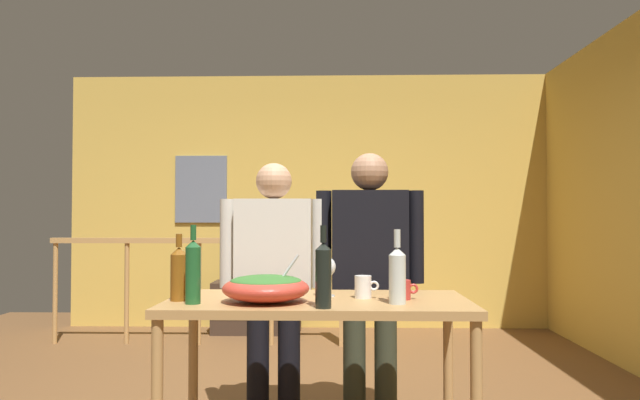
{
  "coord_description": "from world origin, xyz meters",
  "views": [
    {
      "loc": [
        0.31,
        -3.69,
        1.2
      ],
      "look_at": [
        0.22,
        -0.52,
        1.29
      ],
      "focal_mm": 33.91,
      "sensor_mm": 36.0,
      "label": 1
    }
  ],
  "objects_px": {
    "flat_screen_tv": "(257,259)",
    "person_standing_left": "(274,270)",
    "mug_white": "(363,287)",
    "framed_picture": "(201,189)",
    "salad_bowl": "(266,287)",
    "wine_bottle_amber": "(179,273)",
    "tv_console": "(257,307)",
    "wine_bottle_dark": "(323,274)",
    "mug_red": "(401,290)",
    "wine_bottle_clear": "(397,274)",
    "person_standing_right": "(370,263)",
    "serving_table": "(318,317)",
    "wine_glass": "(327,268)",
    "stair_railing": "(250,274)",
    "wine_bottle_green": "(193,271)"
  },
  "relations": [
    {
      "from": "flat_screen_tv",
      "to": "person_standing_left",
      "type": "distance_m",
      "value": 2.78
    },
    {
      "from": "mug_white",
      "to": "framed_picture",
      "type": "bearing_deg",
      "value": 113.61
    },
    {
      "from": "salad_bowl",
      "to": "wine_bottle_amber",
      "type": "distance_m",
      "value": 0.41
    },
    {
      "from": "tv_console",
      "to": "wine_bottle_dark",
      "type": "xyz_separation_m",
      "value": [
        0.78,
        -3.71,
        0.7
      ]
    },
    {
      "from": "mug_red",
      "to": "wine_bottle_amber",
      "type": "bearing_deg",
      "value": -175.69
    },
    {
      "from": "wine_bottle_clear",
      "to": "person_standing_right",
      "type": "height_order",
      "value": "person_standing_right"
    },
    {
      "from": "serving_table",
      "to": "wine_glass",
      "type": "relative_size",
      "value": 7.38
    },
    {
      "from": "serving_table",
      "to": "flat_screen_tv",
      "type": "bearing_deg",
      "value": 102.35
    },
    {
      "from": "stair_railing",
      "to": "flat_screen_tv",
      "type": "xyz_separation_m",
      "value": [
        -0.02,
        0.57,
        0.1
      ]
    },
    {
      "from": "serving_table",
      "to": "wine_glass",
      "type": "xyz_separation_m",
      "value": [
        0.04,
        0.09,
        0.22
      ]
    },
    {
      "from": "person_standing_left",
      "to": "framed_picture",
      "type": "bearing_deg",
      "value": -70.74
    },
    {
      "from": "mug_white",
      "to": "person_standing_left",
      "type": "bearing_deg",
      "value": 127.87
    },
    {
      "from": "wine_glass",
      "to": "wine_bottle_green",
      "type": "height_order",
      "value": "wine_bottle_green"
    },
    {
      "from": "flat_screen_tv",
      "to": "wine_glass",
      "type": "distance_m",
      "value": 3.4
    },
    {
      "from": "flat_screen_tv",
      "to": "mug_white",
      "type": "xyz_separation_m",
      "value": [
        0.96,
        -3.37,
        0.11
      ]
    },
    {
      "from": "wine_glass",
      "to": "wine_bottle_clear",
      "type": "xyz_separation_m",
      "value": [
        0.32,
        -0.24,
        -0.0
      ]
    },
    {
      "from": "tv_console",
      "to": "wine_glass",
      "type": "distance_m",
      "value": 3.5
    },
    {
      "from": "stair_railing",
      "to": "person_standing_left",
      "type": "relative_size",
      "value": 1.87
    },
    {
      "from": "mug_red",
      "to": "person_standing_left",
      "type": "bearing_deg",
      "value": 135.06
    },
    {
      "from": "wine_bottle_dark",
      "to": "wine_bottle_amber",
      "type": "height_order",
      "value": "wine_bottle_dark"
    },
    {
      "from": "flat_screen_tv",
      "to": "salad_bowl",
      "type": "bearing_deg",
      "value": -81.7
    },
    {
      "from": "stair_railing",
      "to": "salad_bowl",
      "type": "distance_m",
      "value": 2.99
    },
    {
      "from": "wine_bottle_amber",
      "to": "mug_white",
      "type": "height_order",
      "value": "wine_bottle_amber"
    },
    {
      "from": "serving_table",
      "to": "mug_red",
      "type": "xyz_separation_m",
      "value": [
        0.39,
        -0.0,
        0.13
      ]
    },
    {
      "from": "wine_bottle_dark",
      "to": "wine_bottle_green",
      "type": "relative_size",
      "value": 1.0
    },
    {
      "from": "flat_screen_tv",
      "to": "wine_bottle_green",
      "type": "xyz_separation_m",
      "value": [
        0.2,
        -3.57,
        0.2
      ]
    },
    {
      "from": "framed_picture",
      "to": "flat_screen_tv",
      "type": "height_order",
      "value": "framed_picture"
    },
    {
      "from": "wine_glass",
      "to": "wine_bottle_clear",
      "type": "distance_m",
      "value": 0.4
    },
    {
      "from": "salad_bowl",
      "to": "wine_glass",
      "type": "distance_m",
      "value": 0.34
    },
    {
      "from": "stair_railing",
      "to": "salad_bowl",
      "type": "xyz_separation_m",
      "value": [
        0.49,
        -2.94,
        0.23
      ]
    },
    {
      "from": "serving_table",
      "to": "wine_bottle_green",
      "type": "xyz_separation_m",
      "value": [
        -0.55,
        -0.17,
        0.23
      ]
    },
    {
      "from": "wine_bottle_amber",
      "to": "mug_red",
      "type": "height_order",
      "value": "wine_bottle_amber"
    },
    {
      "from": "tv_console",
      "to": "wine_bottle_amber",
      "type": "distance_m",
      "value": 3.58
    },
    {
      "from": "salad_bowl",
      "to": "framed_picture",
      "type": "bearing_deg",
      "value": 106.93
    },
    {
      "from": "flat_screen_tv",
      "to": "person_standing_right",
      "type": "height_order",
      "value": "person_standing_right"
    },
    {
      "from": "framed_picture",
      "to": "serving_table",
      "type": "xyz_separation_m",
      "value": [
        1.4,
        -3.72,
        -0.77
      ]
    },
    {
      "from": "mug_white",
      "to": "mug_red",
      "type": "bearing_deg",
      "value": -10.76
    },
    {
      "from": "salad_bowl",
      "to": "wine_bottle_clear",
      "type": "distance_m",
      "value": 0.59
    },
    {
      "from": "framed_picture",
      "to": "mug_white",
      "type": "distance_m",
      "value": 4.07
    },
    {
      "from": "serving_table",
      "to": "wine_bottle_amber",
      "type": "relative_size",
      "value": 4.58
    },
    {
      "from": "framed_picture",
      "to": "person_standing_left",
      "type": "bearing_deg",
      "value": -69.88
    },
    {
      "from": "wine_glass",
      "to": "person_standing_right",
      "type": "height_order",
      "value": "person_standing_right"
    },
    {
      "from": "wine_bottle_amber",
      "to": "wine_glass",
      "type": "bearing_deg",
      "value": 14.1
    },
    {
      "from": "salad_bowl",
      "to": "wine_glass",
      "type": "xyz_separation_m",
      "value": [
        0.27,
        0.2,
        0.07
      ]
    },
    {
      "from": "tv_console",
      "to": "mug_white",
      "type": "distance_m",
      "value": 3.58
    },
    {
      "from": "wine_bottle_amber",
      "to": "person_standing_right",
      "type": "height_order",
      "value": "person_standing_right"
    },
    {
      "from": "mug_red",
      "to": "wine_glass",
      "type": "bearing_deg",
      "value": 165.14
    },
    {
      "from": "wine_bottle_green",
      "to": "person_standing_left",
      "type": "height_order",
      "value": "person_standing_left"
    },
    {
      "from": "tv_console",
      "to": "person_standing_right",
      "type": "bearing_deg",
      "value": -69.69
    },
    {
      "from": "wine_bottle_green",
      "to": "flat_screen_tv",
      "type": "bearing_deg",
      "value": 93.13
    }
  ]
}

